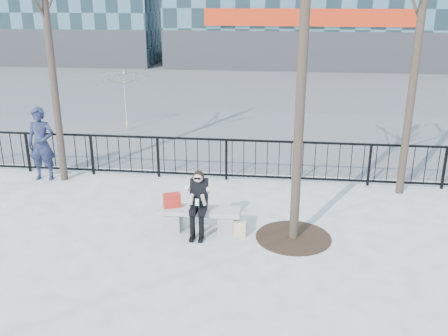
# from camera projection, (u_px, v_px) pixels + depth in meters

# --- Properties ---
(ground) EXTENTS (120.00, 120.00, 0.00)m
(ground) POSITION_uv_depth(u_px,v_px,m) (200.00, 230.00, 10.25)
(ground) COLOR gray
(ground) RESTS_ON ground
(street_surface) EXTENTS (60.00, 23.00, 0.01)m
(street_surface) POSITION_uv_depth(u_px,v_px,m) (250.00, 92.00, 24.29)
(street_surface) COLOR #474747
(street_surface) RESTS_ON ground
(railing) EXTENTS (14.00, 0.06, 1.10)m
(railing) POSITION_uv_depth(u_px,v_px,m) (219.00, 159.00, 12.87)
(railing) COLOR black
(railing) RESTS_ON ground
(tree_grate) EXTENTS (1.50, 1.50, 0.02)m
(tree_grate) POSITION_uv_depth(u_px,v_px,m) (293.00, 237.00, 9.94)
(tree_grate) COLOR black
(tree_grate) RESTS_ON ground
(bench_main) EXTENTS (1.65, 0.46, 0.49)m
(bench_main) POSITION_uv_depth(u_px,v_px,m) (200.00, 217.00, 10.15)
(bench_main) COLOR slate
(bench_main) RESTS_ON ground
(seated_woman) EXTENTS (0.50, 0.64, 1.34)m
(seated_woman) POSITION_uv_depth(u_px,v_px,m) (198.00, 204.00, 9.88)
(seated_woman) COLOR black
(seated_woman) RESTS_ON ground
(handbag) EXTENTS (0.39, 0.28, 0.29)m
(handbag) POSITION_uv_depth(u_px,v_px,m) (172.00, 200.00, 10.12)
(handbag) COLOR #B02115
(handbag) RESTS_ON bench_main
(shopping_bag) EXTENTS (0.36, 0.19, 0.32)m
(shopping_bag) POSITION_uv_depth(u_px,v_px,m) (238.00, 228.00, 9.98)
(shopping_bag) COLOR beige
(shopping_bag) RESTS_ON ground
(standing_man) EXTENTS (0.73, 0.51, 1.91)m
(standing_man) POSITION_uv_depth(u_px,v_px,m) (41.00, 144.00, 12.77)
(standing_man) COLOR black
(standing_man) RESTS_ON ground
(vendor_umbrella) EXTENTS (3.11, 3.14, 2.15)m
(vendor_umbrella) POSITION_uv_depth(u_px,v_px,m) (124.00, 101.00, 17.24)
(vendor_umbrella) COLOR gold
(vendor_umbrella) RESTS_ON ground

